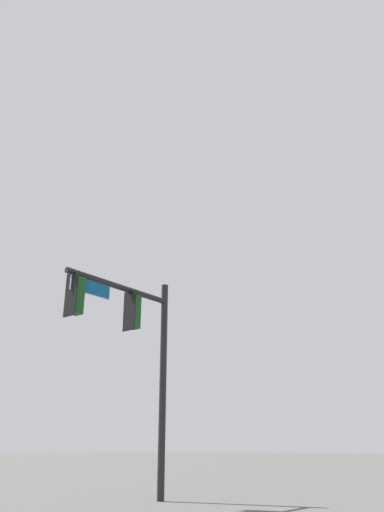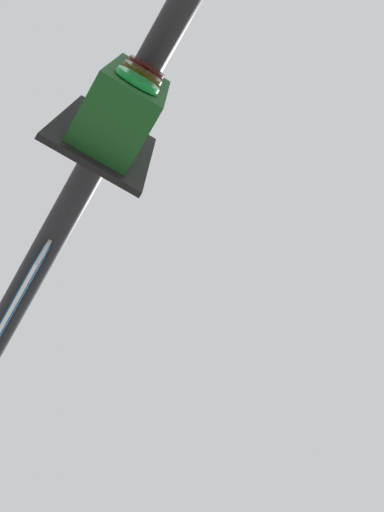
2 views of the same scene
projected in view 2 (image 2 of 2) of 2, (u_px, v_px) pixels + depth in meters
name	position (u px, v px, depth m)	size (l,w,h in m)	color
signal_pole_near	(107.00, 133.00, 2.92)	(4.36, 0.55, 6.89)	black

